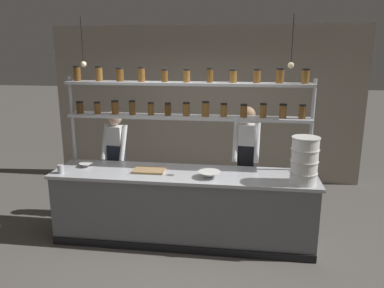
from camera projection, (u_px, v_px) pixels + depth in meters
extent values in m
plane|color=#5B5651|center=(183.00, 239.00, 4.95)|extent=(40.00, 40.00, 0.00)
cube|color=#9E9384|center=(204.00, 105.00, 7.00)|extent=(5.74, 0.12, 2.86)
cube|color=slate|center=(183.00, 208.00, 4.85)|extent=(3.28, 0.72, 0.88)
cube|color=#B7BABF|center=(183.00, 174.00, 4.73)|extent=(3.34, 0.76, 0.04)
cube|color=black|center=(179.00, 249.00, 4.59)|extent=(3.28, 0.03, 0.10)
cylinder|color=#B7BABF|center=(75.00, 152.00, 5.23)|extent=(0.04, 0.04, 2.09)
cylinder|color=#B7BABF|center=(309.00, 161.00, 4.80)|extent=(0.04, 0.04, 2.09)
cube|color=#B7BABF|center=(187.00, 117.00, 4.89)|extent=(3.18, 0.28, 0.04)
cylinder|color=#513314|center=(80.00, 108.00, 5.06)|extent=(0.09, 0.09, 0.14)
cylinder|color=black|center=(80.00, 102.00, 5.04)|extent=(0.10, 0.10, 0.02)
cylinder|color=brown|center=(97.00, 108.00, 5.03)|extent=(0.08, 0.08, 0.14)
cylinder|color=black|center=(97.00, 103.00, 5.01)|extent=(0.08, 0.08, 0.02)
cylinder|color=brown|center=(115.00, 108.00, 4.99)|extent=(0.10, 0.10, 0.16)
cylinder|color=black|center=(115.00, 101.00, 4.97)|extent=(0.10, 0.10, 0.02)
cylinder|color=brown|center=(132.00, 108.00, 4.96)|extent=(0.08, 0.08, 0.17)
cylinder|color=black|center=(132.00, 101.00, 4.94)|extent=(0.08, 0.08, 0.02)
cylinder|color=brown|center=(151.00, 109.00, 4.93)|extent=(0.08, 0.08, 0.15)
cylinder|color=black|center=(151.00, 103.00, 4.91)|extent=(0.08, 0.08, 0.02)
cylinder|color=#513314|center=(168.00, 110.00, 4.90)|extent=(0.08, 0.08, 0.15)
cylinder|color=black|center=(168.00, 103.00, 4.88)|extent=(0.08, 0.08, 0.02)
cylinder|color=brown|center=(186.00, 110.00, 4.86)|extent=(0.09, 0.09, 0.16)
cylinder|color=black|center=(186.00, 103.00, 4.84)|extent=(0.09, 0.09, 0.02)
cylinder|color=brown|center=(205.00, 110.00, 4.83)|extent=(0.09, 0.09, 0.17)
cylinder|color=black|center=(206.00, 102.00, 4.80)|extent=(0.10, 0.10, 0.02)
cylinder|color=brown|center=(224.00, 111.00, 4.80)|extent=(0.09, 0.09, 0.15)
cylinder|color=black|center=(224.00, 104.00, 4.78)|extent=(0.09, 0.09, 0.02)
cylinder|color=brown|center=(244.00, 111.00, 4.76)|extent=(0.09, 0.09, 0.15)
cylinder|color=black|center=(244.00, 105.00, 4.74)|extent=(0.09, 0.09, 0.02)
cylinder|color=brown|center=(263.00, 111.00, 4.73)|extent=(0.09, 0.09, 0.16)
cylinder|color=black|center=(263.00, 104.00, 4.71)|extent=(0.09, 0.09, 0.02)
cylinder|color=brown|center=(283.00, 112.00, 4.70)|extent=(0.09, 0.09, 0.16)
cylinder|color=black|center=(283.00, 105.00, 4.67)|extent=(0.09, 0.09, 0.02)
cylinder|color=brown|center=(302.00, 112.00, 4.67)|extent=(0.09, 0.09, 0.16)
cylinder|color=black|center=(303.00, 105.00, 4.64)|extent=(0.09, 0.09, 0.02)
cube|color=#B7BABF|center=(187.00, 84.00, 4.78)|extent=(3.18, 0.28, 0.04)
cylinder|color=brown|center=(77.00, 74.00, 4.95)|extent=(0.09, 0.09, 0.18)
cylinder|color=black|center=(77.00, 67.00, 4.93)|extent=(0.09, 0.09, 0.02)
cylinder|color=brown|center=(99.00, 74.00, 4.91)|extent=(0.09, 0.09, 0.18)
cylinder|color=black|center=(99.00, 67.00, 4.89)|extent=(0.09, 0.09, 0.02)
cylinder|color=brown|center=(120.00, 75.00, 4.87)|extent=(0.10, 0.10, 0.16)
cylinder|color=black|center=(120.00, 68.00, 4.85)|extent=(0.10, 0.10, 0.02)
cylinder|color=brown|center=(141.00, 75.00, 4.83)|extent=(0.09, 0.09, 0.17)
cylinder|color=black|center=(141.00, 68.00, 4.81)|extent=(0.09, 0.09, 0.02)
cylinder|color=brown|center=(165.00, 76.00, 4.80)|extent=(0.08, 0.08, 0.14)
cylinder|color=black|center=(165.00, 70.00, 4.78)|extent=(0.08, 0.08, 0.02)
cylinder|color=brown|center=(187.00, 76.00, 4.76)|extent=(0.09, 0.09, 0.15)
cylinder|color=black|center=(187.00, 70.00, 4.74)|extent=(0.09, 0.09, 0.02)
cylinder|color=brown|center=(210.00, 76.00, 4.72)|extent=(0.08, 0.08, 0.16)
cylinder|color=black|center=(210.00, 69.00, 4.69)|extent=(0.08, 0.08, 0.02)
cylinder|color=brown|center=(233.00, 77.00, 4.68)|extent=(0.09, 0.09, 0.15)
cylinder|color=black|center=(233.00, 70.00, 4.66)|extent=(0.09, 0.09, 0.02)
cylinder|color=brown|center=(257.00, 77.00, 4.64)|extent=(0.09, 0.09, 0.15)
cylinder|color=black|center=(257.00, 70.00, 4.62)|extent=(0.09, 0.09, 0.02)
cylinder|color=brown|center=(280.00, 77.00, 4.60)|extent=(0.10, 0.10, 0.17)
cylinder|color=black|center=(280.00, 69.00, 4.58)|extent=(0.10, 0.10, 0.02)
cylinder|color=brown|center=(305.00, 77.00, 4.56)|extent=(0.09, 0.09, 0.16)
cylinder|color=black|center=(306.00, 69.00, 4.54)|extent=(0.09, 0.09, 0.02)
cylinder|color=black|center=(114.00, 190.00, 5.61)|extent=(0.11, 0.11, 0.77)
cylinder|color=black|center=(123.00, 191.00, 5.57)|extent=(0.11, 0.11, 0.77)
cube|color=#232838|center=(117.00, 155.00, 5.46)|extent=(0.24, 0.20, 0.33)
cube|color=white|center=(116.00, 135.00, 5.38)|extent=(0.24, 0.21, 0.27)
sphere|color=tan|center=(115.00, 118.00, 5.32)|extent=(0.20, 0.20, 0.20)
cylinder|color=white|center=(105.00, 142.00, 5.38)|extent=(0.10, 0.25, 0.51)
cylinder|color=white|center=(123.00, 143.00, 5.31)|extent=(0.10, 0.25, 0.51)
cylinder|color=black|center=(239.00, 196.00, 5.32)|extent=(0.11, 0.11, 0.81)
cylinder|color=black|center=(250.00, 197.00, 5.29)|extent=(0.11, 0.11, 0.81)
cube|color=black|center=(246.00, 157.00, 5.16)|extent=(0.23, 0.19, 0.35)
cube|color=white|center=(247.00, 134.00, 5.08)|extent=(0.23, 0.20, 0.29)
sphere|color=#A37A5B|center=(248.00, 115.00, 5.02)|extent=(0.21, 0.21, 0.21)
cylinder|color=white|center=(235.00, 142.00, 5.08)|extent=(0.09, 0.25, 0.54)
cylinder|color=white|center=(257.00, 143.00, 5.02)|extent=(0.09, 0.25, 0.54)
cylinder|color=white|center=(303.00, 178.00, 4.34)|extent=(0.30, 0.30, 0.13)
cylinder|color=silver|center=(304.00, 172.00, 4.32)|extent=(0.32, 0.32, 0.01)
cylinder|color=white|center=(304.00, 167.00, 4.31)|extent=(0.30, 0.30, 0.13)
cylinder|color=silver|center=(304.00, 161.00, 4.29)|extent=(0.32, 0.32, 0.01)
cylinder|color=white|center=(305.00, 155.00, 4.27)|extent=(0.30, 0.30, 0.13)
cylinder|color=silver|center=(305.00, 149.00, 4.26)|extent=(0.32, 0.32, 0.01)
cylinder|color=white|center=(306.00, 143.00, 4.24)|extent=(0.30, 0.30, 0.13)
cylinder|color=silver|center=(306.00, 138.00, 4.22)|extent=(0.32, 0.32, 0.01)
cube|color=#A88456|center=(149.00, 170.00, 4.78)|extent=(0.40, 0.26, 0.02)
cylinder|color=silver|center=(209.00, 177.00, 4.55)|extent=(0.13, 0.13, 0.01)
cone|color=silver|center=(209.00, 174.00, 4.54)|extent=(0.28, 0.28, 0.08)
cylinder|color=white|center=(86.00, 166.00, 4.97)|extent=(0.08, 0.08, 0.01)
cone|color=white|center=(86.00, 165.00, 4.96)|extent=(0.18, 0.18, 0.05)
cylinder|color=#B2B7BC|center=(61.00, 169.00, 4.70)|extent=(0.08, 0.08, 0.11)
cylinder|color=black|center=(82.00, 41.00, 4.50)|extent=(0.01, 0.01, 0.55)
sphere|color=#F9E5B2|center=(84.00, 64.00, 4.57)|extent=(0.07, 0.07, 0.07)
cylinder|color=black|center=(293.00, 40.00, 4.17)|extent=(0.01, 0.01, 0.55)
sphere|color=#F9E5B2|center=(291.00, 65.00, 4.23)|extent=(0.07, 0.07, 0.07)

